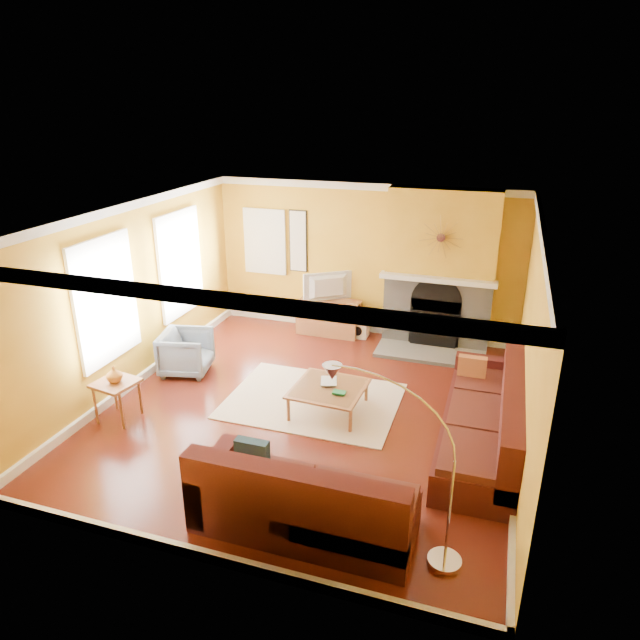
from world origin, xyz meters
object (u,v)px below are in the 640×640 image
(sectional_sofa, at_px, (383,420))
(armchair, at_px, (186,352))
(coffee_table, at_px, (329,399))
(side_table, at_px, (118,400))
(arc_lamp, at_px, (395,469))
(media_console, at_px, (329,317))

(sectional_sofa, height_order, armchair, sectional_sofa)
(coffee_table, height_order, side_table, side_table)
(side_table, xyz_separation_m, arc_lamp, (3.96, -1.24, 0.66))
(coffee_table, distance_m, side_table, 2.83)
(media_console, relative_size, side_table, 2.00)
(sectional_sofa, bearing_deg, coffee_table, 141.24)
(media_console, relative_size, armchair, 1.50)
(armchair, relative_size, arc_lamp, 0.40)
(media_console, distance_m, side_table, 4.15)
(side_table, distance_m, arc_lamp, 4.21)
(sectional_sofa, bearing_deg, arc_lamp, -74.75)
(coffee_table, bearing_deg, media_console, 107.27)
(coffee_table, relative_size, media_console, 0.85)
(media_console, distance_m, arc_lamp, 5.48)
(sectional_sofa, xyz_separation_m, side_table, (-3.54, -0.33, -0.17))
(coffee_table, bearing_deg, side_table, -157.81)
(sectional_sofa, relative_size, arc_lamp, 2.08)
(sectional_sofa, relative_size, armchair, 5.27)
(armchair, bearing_deg, sectional_sofa, -121.94)
(arc_lamp, bearing_deg, side_table, 162.63)
(armchair, bearing_deg, arc_lamp, -138.48)
(media_console, bearing_deg, sectional_sofa, -62.89)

